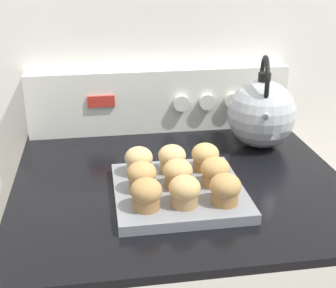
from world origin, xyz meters
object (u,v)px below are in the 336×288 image
(muffin_r2_c0, at_px, (139,161))
(muffin_r2_c1, at_px, (172,158))
(muffin_r0_c0, at_px, (146,194))
(muffin_r1_c1, at_px, (178,174))
(muffin_r1_c0, at_px, (142,176))
(tea_kettle, at_px, (262,113))
(muffin_r0_c2, at_px, (225,189))
(muffin_pan, at_px, (179,192))
(muffin_r0_c1, at_px, (185,191))
(muffin_r1_c2, at_px, (215,172))
(muffin_r2_c2, at_px, (205,157))

(muffin_r2_c0, relative_size, muffin_r2_c1, 1.00)
(muffin_r0_c0, height_order, muffin_r1_c1, same)
(muffin_r1_c0, xyz_separation_m, tea_kettle, (0.34, 0.24, 0.04))
(muffin_r0_c2, relative_size, tea_kettle, 0.26)
(muffin_pan, xyz_separation_m, tea_kettle, (0.26, 0.24, 0.08))
(muffin_r2_c1, bearing_deg, muffin_r0_c1, -90.30)
(muffin_pan, height_order, muffin_r0_c1, muffin_r0_c1)
(muffin_r1_c2, height_order, tea_kettle, tea_kettle)
(muffin_pan, distance_m, muffin_r1_c2, 0.09)
(muffin_pan, height_order, muffin_r2_c2, muffin_r2_c2)
(muffin_r1_c0, height_order, muffin_r1_c1, same)
(muffin_r1_c1, relative_size, muffin_r1_c2, 1.00)
(muffin_r0_c0, bearing_deg, muffin_r1_c0, 90.55)
(muffin_r1_c1, height_order, muffin_r2_c1, same)
(muffin_r0_c2, height_order, muffin_r1_c0, same)
(muffin_r0_c0, xyz_separation_m, muffin_r1_c1, (0.08, 0.08, 0.00))
(muffin_r0_c1, distance_m, muffin_r2_c2, 0.17)
(muffin_r1_c0, xyz_separation_m, muffin_r1_c2, (0.16, -0.00, 0.00))
(muffin_r0_c1, xyz_separation_m, muffin_r2_c0, (-0.07, 0.16, 0.00))
(muffin_r0_c1, height_order, tea_kettle, tea_kettle)
(muffin_r0_c2, height_order, tea_kettle, tea_kettle)
(muffin_r2_c0, bearing_deg, muffin_r1_c0, -91.21)
(muffin_r2_c2, bearing_deg, muffin_r0_c0, -135.18)
(muffin_r1_c1, height_order, tea_kettle, tea_kettle)
(muffin_r1_c2, height_order, muffin_r2_c0, same)
(muffin_r1_c0, height_order, muffin_r2_c1, same)
(muffin_r2_c2, height_order, tea_kettle, tea_kettle)
(muffin_r2_c2, bearing_deg, muffin_r0_c1, -116.89)
(muffin_r0_c2, bearing_deg, muffin_r0_c1, 177.12)
(muffin_r0_c1, height_order, muffin_r2_c0, same)
(muffin_pan, relative_size, tea_kettle, 1.12)
(muffin_r0_c1, bearing_deg, muffin_r1_c0, 134.83)
(muffin_pan, bearing_deg, muffin_r1_c2, -0.48)
(muffin_r0_c0, height_order, muffin_r2_c2, same)
(muffin_r0_c0, bearing_deg, muffin_r2_c0, 89.66)
(muffin_r0_c2, bearing_deg, muffin_r2_c1, 116.80)
(muffin_r0_c2, bearing_deg, muffin_r2_c0, 134.42)
(muffin_r0_c2, bearing_deg, muffin_r1_c0, 152.79)
(muffin_r0_c1, distance_m, muffin_r1_c1, 0.08)
(muffin_r1_c1, xyz_separation_m, tea_kettle, (0.27, 0.24, 0.04))
(muffin_r1_c1, xyz_separation_m, muffin_r1_c2, (0.08, -0.00, 0.00))
(muffin_r0_c0, xyz_separation_m, muffin_r1_c2, (0.16, 0.07, 0.00))
(muffin_r0_c2, height_order, muffin_r2_c1, same)
(muffin_r0_c1, distance_m, tea_kettle, 0.41)
(muffin_r1_c2, bearing_deg, muffin_r2_c1, 134.95)
(muffin_r1_c1, distance_m, muffin_r2_c1, 0.08)
(muffin_r2_c2, bearing_deg, muffin_r2_c1, 178.04)
(muffin_r1_c0, bearing_deg, muffin_r0_c1, -45.17)
(muffin_r1_c1, height_order, muffin_r1_c2, same)
(muffin_pan, relative_size, muffin_r0_c2, 4.33)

